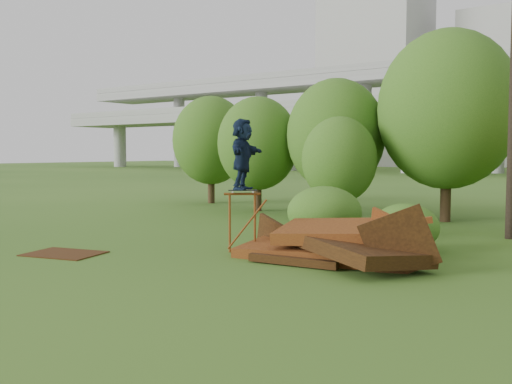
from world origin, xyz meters
The scene contains 15 objects.
ground centered at (0.00, 0.00, 0.00)m, with size 240.00×240.00×0.00m, color #2D5116.
scrap_pile centered at (1.40, 2.18, 0.42)m, with size 5.54×3.39×1.78m.
grind_rail centered at (-1.13, 1.84, 0.97)m, with size 0.81×0.63×1.58m.
skateboard centered at (-1.12, 1.85, 1.64)m, with size 0.71×0.61×0.08m.
skater centered at (-1.12, 1.85, 2.59)m, with size 1.73×0.55×1.87m, color #101C34.
flat_plate centered at (-4.72, -1.07, 0.01)m, with size 1.87×1.34×0.03m, color #3A1F0C.
tree_0 centered at (-6.90, 10.76, 3.03)m, with size 3.63×3.63×5.12m.
tree_1 centered at (-3.26, 11.25, 3.34)m, with size 4.10×4.10×5.70m.
tree_2 centered at (-2.03, 9.15, 2.35)m, with size 2.82×2.82×3.98m.
tree_3 centered at (1.20, 11.66, 4.24)m, with size 5.22×5.22×7.24m.
tree_6 centered at (-11.14, 12.61, 3.25)m, with size 3.96×3.96×5.53m.
shrub_left centered at (-0.53, 5.25, 0.80)m, with size 2.32×2.14×1.61m, color #274F15.
shrub_right centered at (2.30, 4.54, 0.64)m, with size 1.80×1.65×1.28m, color #274F15.
building_left centered at (-38.00, 95.00, 17.50)m, with size 18.00×16.00×35.00m, color #9E9E99.
building_right centered at (-16.00, 102.00, 14.00)m, with size 14.00×14.00×28.00m, color #9E9E99.
Camera 1 is at (7.77, -10.11, 2.64)m, focal length 40.00 mm.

